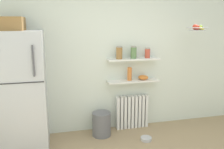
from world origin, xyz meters
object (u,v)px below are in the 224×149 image
object	(u,v)px
storage_jar_0	(119,53)
hanging_fruit_basket	(197,28)
vase	(130,74)
storage_jar_2	(147,53)
refrigerator	(21,89)
storage_jar_1	(134,52)
pet_food_bowl	(146,139)
radiator	(132,112)
shelf_bowl	(143,77)
trash_bin	(102,124)

from	to	relation	value
storage_jar_0	hanging_fruit_basket	bearing A→B (deg)	-15.73
vase	storage_jar_2	bearing A→B (deg)	0.00
refrigerator	storage_jar_0	bearing A→B (deg)	8.59
storage_jar_1	pet_food_bowl	bearing A→B (deg)	-81.90
radiator	pet_food_bowl	xyz separation A→B (m)	(0.07, -0.51, -0.26)
refrigerator	radiator	size ratio (longest dim) A/B	3.26
radiator	storage_jar_0	distance (m)	1.08
storage_jar_0	shelf_bowl	distance (m)	0.61
hanging_fruit_basket	storage_jar_1	bearing A→B (deg)	160.42
pet_food_bowl	vase	bearing A→B (deg)	105.26
storage_jar_2	hanging_fruit_basket	size ratio (longest dim) A/B	0.53
trash_bin	vase	bearing A→B (deg)	15.80
storage_jar_2	trash_bin	size ratio (longest dim) A/B	0.44
storage_jar_1	trash_bin	size ratio (longest dim) A/B	0.52
radiator	shelf_bowl	world-z (taller)	shelf_bowl
storage_jar_1	hanging_fruit_basket	distance (m)	1.07
storage_jar_2	hanging_fruit_basket	distance (m)	0.87
radiator	vase	xyz separation A→B (m)	(-0.06, -0.03, 0.69)
radiator	vase	distance (m)	0.69
trash_bin	hanging_fruit_basket	xyz separation A→B (m)	(1.51, -0.19, 1.54)
radiator	hanging_fruit_basket	xyz separation A→B (m)	(0.93, -0.36, 1.45)
storage_jar_1	hanging_fruit_basket	world-z (taller)	hanging_fruit_basket
shelf_bowl	pet_food_bowl	world-z (taller)	shelf_bowl
refrigerator	storage_jar_1	size ratio (longest dim) A/B	9.25
storage_jar_2	vase	world-z (taller)	storage_jar_2
refrigerator	vase	size ratio (longest dim) A/B	8.48
storage_jar_0	pet_food_bowl	bearing A→B (deg)	-57.04
storage_jar_0	trash_bin	bearing A→B (deg)	-156.39
radiator	hanging_fruit_basket	distance (m)	1.76
trash_bin	hanging_fruit_basket	world-z (taller)	hanging_fruit_basket
radiator	pet_food_bowl	bearing A→B (deg)	-82.37
storage_jar_1	storage_jar_2	xyz separation A→B (m)	(0.25, 0.00, -0.02)
shelf_bowl	trash_bin	bearing A→B (deg)	-169.14
storage_jar_0	shelf_bowl	world-z (taller)	storage_jar_0
storage_jar_2	hanging_fruit_basket	xyz separation A→B (m)	(0.69, -0.33, 0.41)
vase	pet_food_bowl	distance (m)	1.08
refrigerator	hanging_fruit_basket	size ratio (longest dim) A/B	5.78
refrigerator	storage_jar_1	xyz separation A→B (m)	(1.75, 0.23, 0.44)
shelf_bowl	hanging_fruit_basket	distance (m)	1.17
shelf_bowl	trash_bin	size ratio (longest dim) A/B	0.43
refrigerator	trash_bin	distance (m)	1.37
shelf_bowl	pet_food_bowl	size ratio (longest dim) A/B	0.98
radiator	trash_bin	xyz separation A→B (m)	(-0.58, -0.18, -0.09)
vase	pet_food_bowl	xyz separation A→B (m)	(0.13, -0.48, -0.95)
storage_jar_1	pet_food_bowl	size ratio (longest dim) A/B	1.17
refrigerator	hanging_fruit_basket	bearing A→B (deg)	-2.23
storage_jar_2	trash_bin	distance (m)	1.40
pet_food_bowl	trash_bin	bearing A→B (deg)	152.42
refrigerator	hanging_fruit_basket	distance (m)	2.82
trash_bin	storage_jar_0	bearing A→B (deg)	23.61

